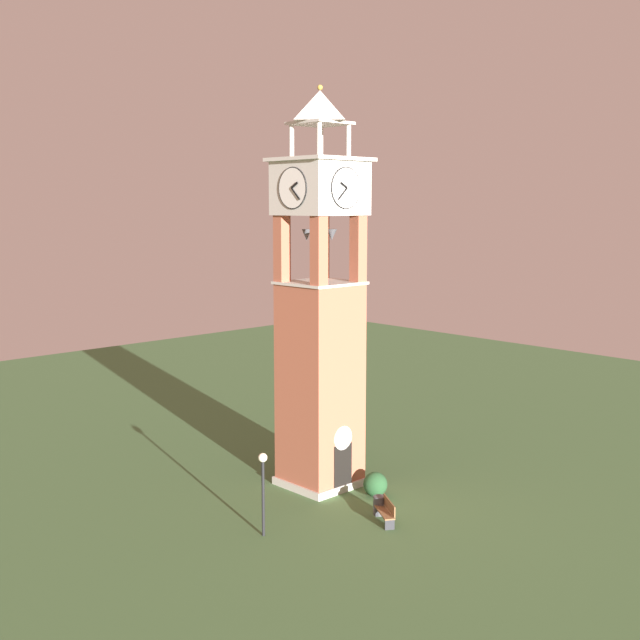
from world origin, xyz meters
TOP-DOWN VIEW (x-y plane):
  - ground at (0.00, 0.00)m, footprint 80.00×80.00m
  - clock_tower at (0.00, -0.00)m, footprint 3.58×3.58m
  - park_bench at (-1.18, -5.20)m, footprint 1.22×1.59m
  - lamp_post at (-5.68, -2.75)m, footprint 0.36×0.36m
  - trash_bin at (-0.73, -4.41)m, footprint 0.52×0.52m
  - shrub_near_entry at (0.75, -2.81)m, footprint 1.08×1.08m
  - shrub_left_of_tower at (3.99, 1.63)m, footprint 0.76×0.76m

SIDE VIEW (x-z plane):
  - ground at x=0.00m, z-range 0.00..0.00m
  - shrub_left_of_tower at x=3.99m, z-range 0.00..0.67m
  - trash_bin at x=-0.73m, z-range 0.00..0.80m
  - park_bench at x=-1.18m, z-range 0.01..0.96m
  - shrub_near_entry at x=0.75m, z-range 0.00..1.10m
  - lamp_post at x=-5.68m, z-range 0.69..4.06m
  - clock_tower at x=0.00m, z-range -1.54..16.56m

